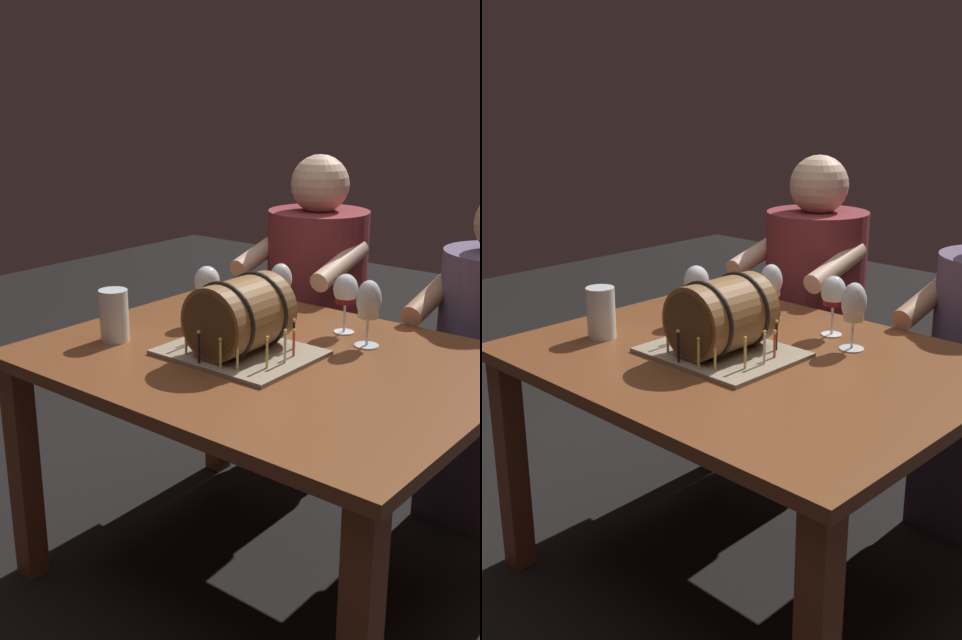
% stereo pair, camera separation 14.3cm
% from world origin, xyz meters
% --- Properties ---
extents(ground_plane, '(8.00, 8.00, 0.00)m').
position_xyz_m(ground_plane, '(0.00, 0.00, 0.00)').
color(ground_plane, black).
extents(dining_table, '(1.26, 0.99, 0.72)m').
position_xyz_m(dining_table, '(0.00, 0.00, 0.62)').
color(dining_table, brown).
rests_on(dining_table, ground).
extents(barrel_cake, '(0.40, 0.32, 0.22)m').
position_xyz_m(barrel_cake, '(-0.06, -0.05, 0.82)').
color(barrel_cake, gray).
rests_on(barrel_cake, dining_table).
extents(wine_glass_amber, '(0.08, 0.08, 0.18)m').
position_xyz_m(wine_glass_amber, '(-0.33, 0.11, 0.85)').
color(wine_glass_amber, white).
rests_on(wine_glass_amber, dining_table).
extents(wine_glass_white, '(0.07, 0.07, 0.19)m').
position_xyz_m(wine_glass_white, '(0.18, 0.23, 0.85)').
color(wine_glass_white, white).
rests_on(wine_glass_white, dining_table).
extents(wine_glass_red, '(0.07, 0.07, 0.18)m').
position_xyz_m(wine_glass_red, '(0.06, 0.30, 0.85)').
color(wine_glass_red, white).
rests_on(wine_glass_red, dining_table).
extents(wine_glass_rose, '(0.07, 0.07, 0.18)m').
position_xyz_m(wine_glass_rose, '(-0.18, 0.31, 0.84)').
color(wine_glass_rose, white).
rests_on(wine_glass_rose, dining_table).
extents(beer_pint, '(0.08, 0.08, 0.15)m').
position_xyz_m(beer_pint, '(-0.42, -0.19, 0.79)').
color(beer_pint, white).
rests_on(beer_pint, dining_table).
extents(person_seated_left, '(0.43, 0.50, 1.20)m').
position_xyz_m(person_seated_left, '(-0.35, 0.76, 0.58)').
color(person_seated_left, '#4C1B1E').
rests_on(person_seated_left, ground).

